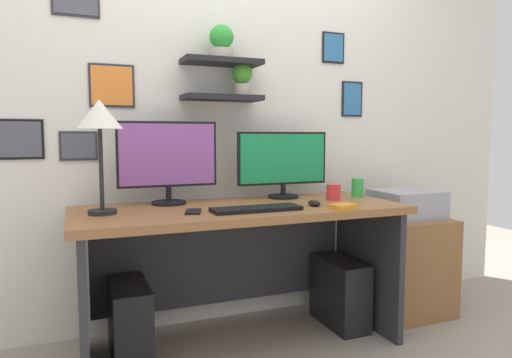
{
  "coord_description": "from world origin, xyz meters",
  "views": [
    {
      "loc": [
        -0.8,
        -2.21,
        1.11
      ],
      "look_at": [
        0.1,
        0.05,
        0.88
      ],
      "focal_mm": 32.27,
      "sensor_mm": 36.0,
      "label": 1
    }
  ],
  "objects_px": {
    "coffee_mug": "(333,192)",
    "drawer_cabinet": "(405,264)",
    "desk_lamp": "(100,121)",
    "monitor_right": "(283,162)",
    "scissors_tray": "(343,206)",
    "computer_mouse": "(314,203)",
    "cell_phone": "(193,212)",
    "computer_tower_left": "(130,323)",
    "keyboard": "(256,209)",
    "computer_tower_right": "(340,292)",
    "printer": "(406,204)",
    "water_cup": "(358,188)",
    "desk": "(238,243)",
    "monitor_left": "(168,159)"
  },
  "relations": [
    {
      "from": "desk",
      "to": "computer_tower_right",
      "type": "distance_m",
      "value": 0.72
    },
    {
      "from": "scissors_tray",
      "to": "drawer_cabinet",
      "type": "height_order",
      "value": "scissors_tray"
    },
    {
      "from": "desk_lamp",
      "to": "printer",
      "type": "distance_m",
      "value": 1.89
    },
    {
      "from": "keyboard",
      "to": "computer_tower_right",
      "type": "relative_size",
      "value": 1.1
    },
    {
      "from": "desk_lamp",
      "to": "computer_tower_left",
      "type": "xyz_separation_m",
      "value": [
        0.11,
        0.04,
        -0.99
      ]
    },
    {
      "from": "desk",
      "to": "coffee_mug",
      "type": "xyz_separation_m",
      "value": [
        0.56,
        -0.03,
        0.25
      ]
    },
    {
      "from": "desk_lamp",
      "to": "drawer_cabinet",
      "type": "height_order",
      "value": "desk_lamp"
    },
    {
      "from": "desk",
      "to": "monitor_right",
      "type": "relative_size",
      "value": 3.04
    },
    {
      "from": "coffee_mug",
      "to": "computer_tower_left",
      "type": "height_order",
      "value": "coffee_mug"
    },
    {
      "from": "keyboard",
      "to": "computer_tower_right",
      "type": "distance_m",
      "value": 0.86
    },
    {
      "from": "desk",
      "to": "drawer_cabinet",
      "type": "relative_size",
      "value": 2.8
    },
    {
      "from": "scissors_tray",
      "to": "drawer_cabinet",
      "type": "bearing_deg",
      "value": 27.36
    },
    {
      "from": "coffee_mug",
      "to": "desk",
      "type": "bearing_deg",
      "value": 176.65
    },
    {
      "from": "cell_phone",
      "to": "coffee_mug",
      "type": "relative_size",
      "value": 1.56
    },
    {
      "from": "drawer_cabinet",
      "to": "printer",
      "type": "xyz_separation_m",
      "value": [
        0.0,
        0.0,
        0.39
      ]
    },
    {
      "from": "cell_phone",
      "to": "computer_tower_right",
      "type": "bearing_deg",
      "value": 27.28
    },
    {
      "from": "computer_mouse",
      "to": "cell_phone",
      "type": "height_order",
      "value": "computer_mouse"
    },
    {
      "from": "drawer_cabinet",
      "to": "computer_tower_right",
      "type": "distance_m",
      "value": 0.52
    },
    {
      "from": "cell_phone",
      "to": "printer",
      "type": "xyz_separation_m",
      "value": [
        1.42,
        0.19,
        -0.07
      ]
    },
    {
      "from": "printer",
      "to": "computer_tower_left",
      "type": "height_order",
      "value": "printer"
    },
    {
      "from": "keyboard",
      "to": "computer_tower_right",
      "type": "xyz_separation_m",
      "value": [
        0.62,
        0.22,
        -0.57
      ]
    },
    {
      "from": "desk_lamp",
      "to": "coffee_mug",
      "type": "relative_size",
      "value": 5.87
    },
    {
      "from": "monitor_right",
      "to": "water_cup",
      "type": "distance_m",
      "value": 0.48
    },
    {
      "from": "scissors_tray",
      "to": "monitor_left",
      "type": "bearing_deg",
      "value": 147.98
    },
    {
      "from": "computer_mouse",
      "to": "computer_tower_left",
      "type": "height_order",
      "value": "computer_mouse"
    },
    {
      "from": "monitor_left",
      "to": "monitor_right",
      "type": "bearing_deg",
      "value": -0.0
    },
    {
      "from": "cell_phone",
      "to": "computer_mouse",
      "type": "bearing_deg",
      "value": 14.99
    },
    {
      "from": "water_cup",
      "to": "computer_tower_left",
      "type": "relative_size",
      "value": 0.27
    },
    {
      "from": "drawer_cabinet",
      "to": "computer_tower_left",
      "type": "bearing_deg",
      "value": -178.8
    },
    {
      "from": "scissors_tray",
      "to": "water_cup",
      "type": "height_order",
      "value": "water_cup"
    },
    {
      "from": "monitor_right",
      "to": "scissors_tray",
      "type": "relative_size",
      "value": 4.63
    },
    {
      "from": "water_cup",
      "to": "computer_tower_right",
      "type": "relative_size",
      "value": 0.27
    },
    {
      "from": "cell_phone",
      "to": "scissors_tray",
      "type": "relative_size",
      "value": 1.17
    },
    {
      "from": "monitor_right",
      "to": "coffee_mug",
      "type": "height_order",
      "value": "monitor_right"
    },
    {
      "from": "desk_lamp",
      "to": "scissors_tray",
      "type": "height_order",
      "value": "desk_lamp"
    },
    {
      "from": "computer_tower_left",
      "to": "printer",
      "type": "bearing_deg",
      "value": 1.2
    },
    {
      "from": "desk_lamp",
      "to": "computer_tower_left",
      "type": "height_order",
      "value": "desk_lamp"
    },
    {
      "from": "desk",
      "to": "desk_lamp",
      "type": "height_order",
      "value": "desk_lamp"
    },
    {
      "from": "computer_tower_left",
      "to": "scissors_tray",
      "type": "bearing_deg",
      "value": -17.84
    },
    {
      "from": "drawer_cabinet",
      "to": "computer_tower_right",
      "type": "height_order",
      "value": "drawer_cabinet"
    },
    {
      "from": "coffee_mug",
      "to": "drawer_cabinet",
      "type": "distance_m",
      "value": 0.76
    },
    {
      "from": "drawer_cabinet",
      "to": "computer_tower_left",
      "type": "xyz_separation_m",
      "value": [
        -1.7,
        -0.04,
        -0.11
      ]
    },
    {
      "from": "computer_tower_left",
      "to": "coffee_mug",
      "type": "bearing_deg",
      "value": -1.74
    },
    {
      "from": "scissors_tray",
      "to": "computer_tower_right",
      "type": "relative_size",
      "value": 0.3
    },
    {
      "from": "coffee_mug",
      "to": "computer_tower_left",
      "type": "distance_m",
      "value": 1.28
    },
    {
      "from": "scissors_tray",
      "to": "computer_tower_left",
      "type": "bearing_deg",
      "value": 162.16
    },
    {
      "from": "cell_phone",
      "to": "water_cup",
      "type": "height_order",
      "value": "water_cup"
    },
    {
      "from": "cell_phone",
      "to": "monitor_right",
      "type": "bearing_deg",
      "value": 45.19
    },
    {
      "from": "water_cup",
      "to": "coffee_mug",
      "type": "bearing_deg",
      "value": -161.82
    },
    {
      "from": "printer",
      "to": "scissors_tray",
      "type": "bearing_deg",
      "value": -152.64
    }
  ]
}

